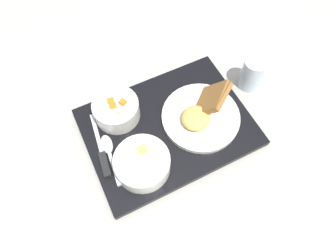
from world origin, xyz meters
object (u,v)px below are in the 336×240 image
Objects in this scene: plate_main at (202,113)px; spoon at (109,152)px; bowl_soup at (142,163)px; knife at (104,160)px; glass_water at (251,75)px; bowl_salad at (116,109)px.

plate_main reaches higher than spoon.
bowl_soup is at bearing -134.00° from spoon.
glass_water is (0.46, 0.08, 0.02)m from knife.
spoon is at bearing -47.29° from knife.
glass_water reaches higher than spoon.
plate_main is 0.19m from glass_water.
plate_main is at bearing -23.43° from bowl_salad.
spoon is (-0.26, -0.01, -0.01)m from plate_main.
glass_water is (0.38, 0.13, -0.00)m from bowl_soup.
bowl_soup is (0.01, -0.17, -0.00)m from bowl_salad.
glass_water is (0.18, 0.06, 0.01)m from plate_main.
bowl_soup is 0.40m from glass_water.
plate_main reaches higher than knife.
bowl_soup is 0.94× the size of spoon.
knife is (-0.07, -0.12, -0.02)m from bowl_salad.
spoon is at bearing -118.50° from bowl_salad.
bowl_salad is at bearing 175.23° from glass_water.
spoon is at bearing -178.16° from plate_main.
knife is 1.87× the size of glass_water.
bowl_soup is 0.10m from knife.
bowl_salad reaches higher than spoon.
bowl_salad is 0.58× the size of plate_main.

